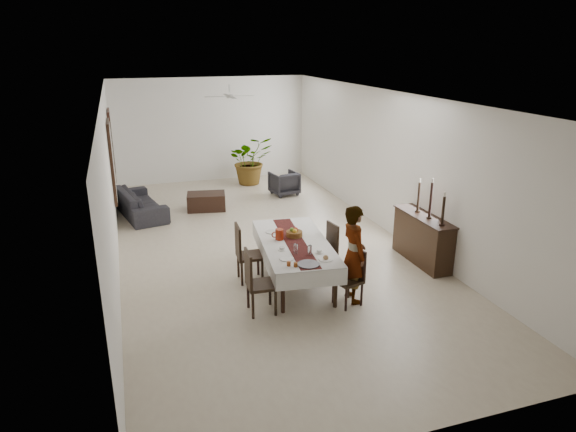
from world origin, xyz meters
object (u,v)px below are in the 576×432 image
(sideboard_body, at_px, (422,240))
(woman, at_px, (354,254))
(sofa, at_px, (140,203))
(dining_table_top, at_px, (295,243))
(red_pitcher, at_px, (279,234))

(sideboard_body, bearing_deg, woman, -152.66)
(sideboard_body, xyz_separation_m, sofa, (-5.19, 4.82, -0.15))
(dining_table_top, bearing_deg, woman, -49.64)
(woman, height_order, sideboard_body, woman)
(dining_table_top, distance_m, woman, 1.25)
(woman, height_order, sofa, woman)
(dining_table_top, relative_size, woman, 1.43)
(dining_table_top, xyz_separation_m, red_pitcher, (-0.23, 0.18, 0.14))
(sideboard_body, bearing_deg, sofa, 137.13)
(dining_table_top, height_order, sofa, dining_table_top)
(red_pitcher, distance_m, sofa, 5.19)
(sideboard_body, relative_size, sofa, 0.71)
(woman, bearing_deg, sideboard_body, -63.13)
(woman, relative_size, sideboard_body, 1.08)
(red_pitcher, bearing_deg, woman, -52.65)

